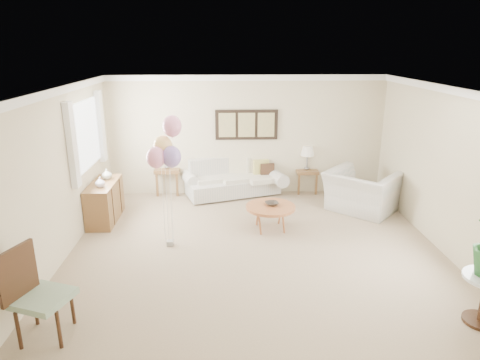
{
  "coord_description": "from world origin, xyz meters",
  "views": [
    {
      "loc": [
        -0.51,
        -6.17,
        3.19
      ],
      "look_at": [
        -0.24,
        0.6,
        1.05
      ],
      "focal_mm": 32.0,
      "sensor_mm": 36.0,
      "label": 1
    }
  ],
  "objects_px": {
    "accent_chair": "(35,291)",
    "balloon_cluster": "(166,148)",
    "sofa": "(233,180)",
    "armchair": "(361,192)",
    "coffee_table": "(271,208)"
  },
  "relations": [
    {
      "from": "accent_chair",
      "to": "balloon_cluster",
      "type": "distance_m",
      "value": 2.81
    },
    {
      "from": "sofa",
      "to": "armchair",
      "type": "distance_m",
      "value": 2.77
    },
    {
      "from": "armchair",
      "to": "accent_chair",
      "type": "distance_m",
      "value": 6.1
    },
    {
      "from": "accent_chair",
      "to": "coffee_table",
      "type": "bearing_deg",
      "value": 44.24
    },
    {
      "from": "coffee_table",
      "to": "accent_chair",
      "type": "bearing_deg",
      "value": -135.76
    },
    {
      "from": "sofa",
      "to": "accent_chair",
      "type": "relative_size",
      "value": 2.18
    },
    {
      "from": "sofa",
      "to": "balloon_cluster",
      "type": "height_order",
      "value": "balloon_cluster"
    },
    {
      "from": "coffee_table",
      "to": "balloon_cluster",
      "type": "distance_m",
      "value": 2.22
    },
    {
      "from": "sofa",
      "to": "coffee_table",
      "type": "xyz_separation_m",
      "value": [
        0.63,
        -1.94,
        0.09
      ]
    },
    {
      "from": "coffee_table",
      "to": "balloon_cluster",
      "type": "xyz_separation_m",
      "value": [
        -1.73,
        -0.58,
        1.26
      ]
    },
    {
      "from": "sofa",
      "to": "balloon_cluster",
      "type": "xyz_separation_m",
      "value": [
        -1.1,
        -2.53,
        1.35
      ]
    },
    {
      "from": "coffee_table",
      "to": "sofa",
      "type": "bearing_deg",
      "value": 107.94
    },
    {
      "from": "coffee_table",
      "to": "balloon_cluster",
      "type": "height_order",
      "value": "balloon_cluster"
    },
    {
      "from": "armchair",
      "to": "balloon_cluster",
      "type": "xyz_separation_m",
      "value": [
        -3.63,
        -1.4,
        1.26
      ]
    },
    {
      "from": "armchair",
      "to": "sofa",
      "type": "bearing_deg",
      "value": 18.95
    }
  ]
}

